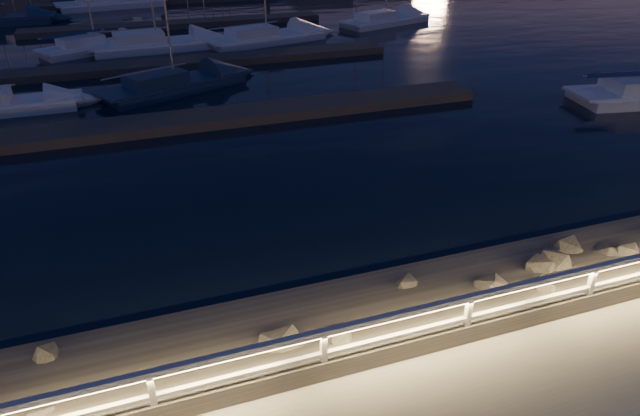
% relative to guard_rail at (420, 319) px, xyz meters
% --- Properties ---
extents(ground, '(400.00, 400.00, 0.00)m').
position_rel_guard_rail_xyz_m(ground, '(0.07, 0.00, -0.77)').
color(ground, '#ADA89C').
rests_on(ground, ground).
extents(harbor_water, '(400.00, 440.00, 0.60)m').
position_rel_guard_rail_xyz_m(harbor_water, '(0.07, 31.22, -1.74)').
color(harbor_water, black).
rests_on(harbor_water, ground).
extents(guard_rail, '(44.11, 0.12, 1.06)m').
position_rel_guard_rail_xyz_m(guard_rail, '(0.00, 0.00, 0.00)').
color(guard_rail, white).
rests_on(guard_rail, ground).
extents(riprap, '(33.09, 2.27, 1.12)m').
position_rel_guard_rail_xyz_m(riprap, '(-3.70, 1.82, -1.06)').
color(riprap, '#686459').
rests_on(riprap, ground).
extents(floating_docks, '(22.00, 36.00, 0.40)m').
position_rel_guard_rail_xyz_m(floating_docks, '(0.07, 32.50, -1.17)').
color(floating_docks, '#544B45').
rests_on(floating_docks, ground).
extents(sailboat_c, '(7.74, 4.99, 12.82)m').
position_rel_guard_rail_xyz_m(sailboat_c, '(-2.29, 21.15, -0.96)').
color(sailboat_c, navy).
rests_on(sailboat_c, ground).
extents(sailboat_g, '(8.46, 2.98, 14.11)m').
position_rel_guard_rail_xyz_m(sailboat_g, '(-2.26, 30.74, -0.94)').
color(sailboat_g, white).
rests_on(sailboat_g, ground).
extents(sailboat_h, '(8.72, 4.39, 14.21)m').
position_rel_guard_rail_xyz_m(sailboat_h, '(4.84, 30.46, -0.95)').
color(sailboat_h, white).
rests_on(sailboat_h, ground).
extents(sailboat_j, '(7.16, 4.64, 11.93)m').
position_rel_guard_rail_xyz_m(sailboat_j, '(-5.87, 31.47, -0.96)').
color(sailboat_j, white).
rests_on(sailboat_j, ground).
extents(sailboat_k, '(9.67, 4.13, 15.90)m').
position_rel_guard_rail_xyz_m(sailboat_k, '(-4.47, 48.94, -0.90)').
color(sailboat_k, white).
rests_on(sailboat_k, ground).
extents(sailboat_l, '(8.10, 4.61, 13.23)m').
position_rel_guard_rail_xyz_m(sailboat_l, '(15.13, 33.70, -0.97)').
color(sailboat_l, white).
rests_on(sailboat_l, ground).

